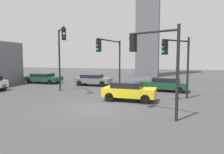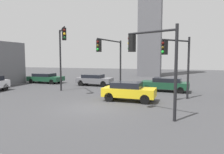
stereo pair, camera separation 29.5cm
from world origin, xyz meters
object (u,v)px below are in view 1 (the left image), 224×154
object	(u,v)px
traffic_light_0	(177,56)
car_0	(129,91)
traffic_light_2	(61,47)
car_1	(164,84)
car_4	(93,80)
car_3	(44,78)
traffic_light_3	(110,53)
traffic_light_1	(153,54)

from	to	relation	value
traffic_light_0	car_0	distance (m)	4.43
traffic_light_2	car_1	distance (m)	10.38
car_1	car_4	distance (m)	8.37
car_3	car_4	distance (m)	6.96
traffic_light_3	car_4	bearing A→B (deg)	-133.00
car_0	car_3	bearing A→B (deg)	150.33
traffic_light_1	car_3	xyz separation A→B (m)	(-14.68, 11.54, -2.80)
traffic_light_3	car_4	distance (m)	6.37
traffic_light_2	traffic_light_3	size ratio (longest dim) A/B	1.20
traffic_light_1	car_1	bearing A→B (deg)	-66.42
traffic_light_1	traffic_light_3	size ratio (longest dim) A/B	1.00
traffic_light_2	traffic_light_3	bearing A→B (deg)	69.89
traffic_light_1	traffic_light_2	world-z (taller)	traffic_light_2
traffic_light_3	car_1	world-z (taller)	traffic_light_3
car_0	car_1	xyz separation A→B (m)	(2.46, 5.48, -0.06)
traffic_light_0	traffic_light_3	bearing A→B (deg)	-67.83
car_4	car_3	bearing A→B (deg)	177.79
traffic_light_2	car_1	size ratio (longest dim) A/B	1.26
car_1	car_3	world-z (taller)	car_1
car_0	traffic_light_3	bearing A→B (deg)	130.89
car_1	car_4	bearing A→B (deg)	-7.34
traffic_light_2	traffic_light_3	distance (m)	4.44
traffic_light_0	traffic_light_1	xyz separation A→B (m)	(-1.35, -4.71, 0.08)
traffic_light_0	car_4	xyz separation A→B (m)	(-9.10, 6.35, -2.68)
traffic_light_3	traffic_light_0	bearing A→B (deg)	82.47
traffic_light_3	car_3	size ratio (longest dim) A/B	1.10
car_0	traffic_light_1	bearing A→B (deg)	-58.35
traffic_light_0	traffic_light_1	world-z (taller)	traffic_light_1
traffic_light_2	car_3	distance (m)	9.44
traffic_light_1	car_0	size ratio (longest dim) A/B	1.24
traffic_light_1	traffic_light_2	bearing A→B (deg)	-5.66
car_1	car_4	world-z (taller)	car_1
traffic_light_1	car_1	distance (m)	9.56
car_4	traffic_light_0	bearing A→B (deg)	-33.16
traffic_light_0	car_3	distance (m)	17.64
traffic_light_1	car_1	world-z (taller)	traffic_light_1
traffic_light_3	car_0	xyz separation A→B (m)	(2.29, -2.88, -2.87)
traffic_light_0	car_3	world-z (taller)	traffic_light_0
traffic_light_2	car_4	bearing A→B (deg)	135.43
car_4	car_1	bearing A→B (deg)	-11.52
car_4	traffic_light_2	bearing A→B (deg)	-96.40
car_1	car_4	xyz separation A→B (m)	(-8.14, 1.92, 0.00)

